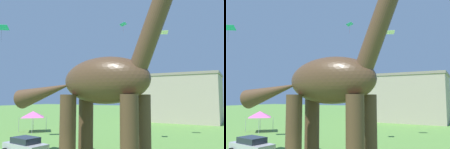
% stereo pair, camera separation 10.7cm
% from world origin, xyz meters
% --- Properties ---
extents(dinosaur_sculpture, '(16.63, 3.52, 17.38)m').
position_xyz_m(dinosaur_sculpture, '(0.30, 3.89, 6.29)').
color(dinosaur_sculpture, '#513823').
rests_on(dinosaur_sculpture, ground_plane).
extents(parked_sedan_left, '(4.35, 2.17, 1.55)m').
position_xyz_m(parked_sedan_left, '(-7.48, 3.55, 0.81)').
color(parked_sedan_left, '#B7B7BC').
rests_on(parked_sedan_left, ground_plane).
extents(festival_canopy_tent, '(3.15, 3.15, 3.00)m').
position_xyz_m(festival_canopy_tent, '(-17.70, 13.67, 2.54)').
color(festival_canopy_tent, '#B2B2B7').
rests_on(festival_canopy_tent, ground_plane).
extents(kite_trailing, '(0.79, 1.00, 1.16)m').
position_xyz_m(kite_trailing, '(-2.10, 12.10, 13.26)').
color(kite_trailing, '#19B2B7').
extents(kite_mid_center, '(1.87, 1.77, 1.93)m').
position_xyz_m(kite_mid_center, '(-15.72, 6.54, 13.43)').
color(kite_mid_center, '#19B2B7').
extents(kite_far_left, '(1.44, 1.29, 0.28)m').
position_xyz_m(kite_far_left, '(0.90, 17.57, 13.29)').
color(kite_far_left, white).
extents(background_building_block, '(15.33, 11.69, 9.83)m').
position_xyz_m(background_building_block, '(-1.72, 39.78, 4.92)').
color(background_building_block, '#B7A893').
rests_on(background_building_block, ground_plane).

